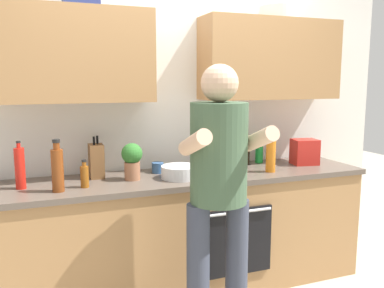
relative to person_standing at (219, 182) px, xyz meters
name	(u,v)px	position (x,y,z in m)	size (l,w,h in m)	color
ground_plane	(186,287)	(0.03, 0.66, -1.00)	(12.00, 12.00, 0.00)	#B2A893
back_wall_unit	(174,94)	(0.03, 0.93, 0.50)	(4.00, 0.38, 2.50)	silver
counter	(186,232)	(0.03, 0.66, -0.55)	(2.84, 0.67, 0.90)	#A37547
person_standing	(219,182)	(0.00, 0.00, 0.00)	(0.49, 0.45, 1.70)	#383D4C
bottle_hotsauce	(20,168)	(-1.11, 0.68, 0.04)	(0.07, 0.07, 0.32)	red
bottle_syrup	(85,176)	(-0.72, 0.56, -0.03)	(0.05, 0.05, 0.19)	#8C4C14
bottle_juice	(271,154)	(0.68, 0.53, 0.03)	(0.08, 0.08, 0.31)	orange
bottle_soy	(246,155)	(0.64, 0.85, -0.02)	(0.06, 0.06, 0.20)	black
bottle_soda	(259,150)	(0.78, 0.88, 0.00)	(0.07, 0.07, 0.25)	#198C33
bottle_vinegar	(57,169)	(-0.89, 0.52, 0.04)	(0.08, 0.08, 0.34)	brown
bottle_wine	(227,152)	(0.38, 0.68, 0.04)	(0.06, 0.06, 0.36)	#471419
cup_tea	(158,168)	(-0.14, 0.81, -0.06)	(0.09, 0.09, 0.08)	#33598C
cup_coffee	(212,162)	(0.33, 0.86, -0.06)	(0.08, 0.08, 0.09)	white
mixing_bowl	(180,172)	(-0.04, 0.59, -0.06)	(0.28, 0.28, 0.09)	silver
knife_block	(96,161)	(-0.60, 0.82, 0.02)	(0.10, 0.14, 0.31)	brown
potted_herb	(132,159)	(-0.38, 0.66, 0.04)	(0.15, 0.15, 0.26)	#9E6647
grocery_bag_crisps	(305,152)	(1.11, 0.69, 0.00)	(0.20, 0.16, 0.21)	red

